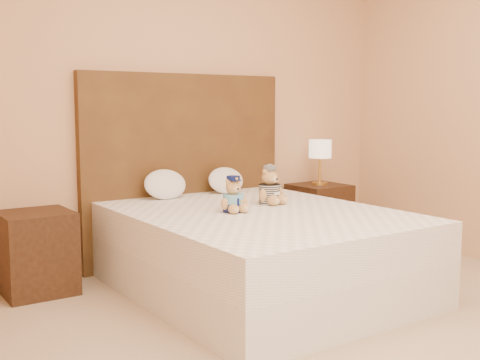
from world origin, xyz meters
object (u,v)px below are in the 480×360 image
object	(u,v)px
pillow_left	(165,183)
pillow_right	(226,179)
nightstand_left	(37,252)
teddy_prisoner	(270,186)
teddy_police	(233,194)
lamp	(320,151)
bed	(259,251)
nightstand_right	(319,215)

from	to	relation	value
pillow_left	pillow_right	xyz separation A→B (m)	(0.55, 0.00, -0.01)
nightstand_left	teddy_prisoner	size ratio (longest dim) A/B	2.08
teddy_police	nightstand_left	bearing A→B (deg)	148.61
pillow_right	pillow_left	bearing A→B (deg)	180.00
lamp	pillow_right	size ratio (longest dim) A/B	1.25
nightstand_left	lamp	size ratio (longest dim) A/B	1.38
teddy_prisoner	pillow_right	world-z (taller)	teddy_prisoner
pillow_left	nightstand_left	bearing A→B (deg)	-178.24
bed	lamp	world-z (taller)	lamp
nightstand_left	lamp	distance (m)	2.56
bed	teddy_prisoner	xyz separation A→B (m)	(0.24, 0.19, 0.41)
nightstand_right	lamp	distance (m)	0.57
pillow_left	lamp	bearing A→B (deg)	-1.13
nightstand_left	lamp	bearing A→B (deg)	0.00
lamp	pillow_left	bearing A→B (deg)	178.87
nightstand_left	teddy_police	size ratio (longest dim) A/B	2.32
nightstand_right	pillow_left	xyz separation A→B (m)	(-1.52, 0.03, 0.40)
bed	lamp	xyz separation A→B (m)	(1.25, 0.80, 0.57)
nightstand_left	nightstand_right	world-z (taller)	same
teddy_police	pillow_right	bearing A→B (deg)	63.13
bed	nightstand_left	size ratio (longest dim) A/B	3.64
teddy_prisoner	pillow_left	distance (m)	0.81
nightstand_left	teddy_prisoner	bearing A→B (deg)	-22.16
teddy_police	pillow_right	size ratio (longest dim) A/B	0.74
pillow_left	pillow_right	distance (m)	0.55
bed	teddy_prisoner	world-z (taller)	teddy_prisoner
pillow_right	lamp	bearing A→B (deg)	-1.76
bed	pillow_left	world-z (taller)	pillow_left
bed	pillow_left	distance (m)	0.96
nightstand_left	nightstand_right	bearing A→B (deg)	0.00
nightstand_right	teddy_police	bearing A→B (deg)	-152.45
bed	pillow_left	xyz separation A→B (m)	(-0.27, 0.83, 0.40)
bed	pillow_left	size ratio (longest dim) A/B	5.84
lamp	teddy_prisoner	xyz separation A→B (m)	(-1.01, -0.61, -0.17)
nightstand_right	pillow_left	distance (m)	1.57
pillow_right	bed	bearing A→B (deg)	-108.22
pillow_right	nightstand_right	bearing A→B (deg)	-1.76
bed	teddy_police	size ratio (longest dim) A/B	8.45
bed	nightstand_right	world-z (taller)	same
nightstand_right	pillow_right	bearing A→B (deg)	178.24
nightstand_right	lamp	world-z (taller)	lamp
lamp	nightstand_right	bearing A→B (deg)	0.00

